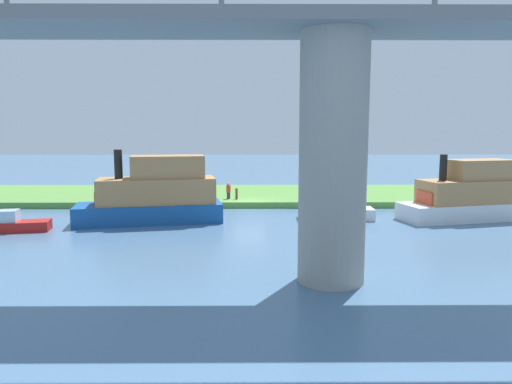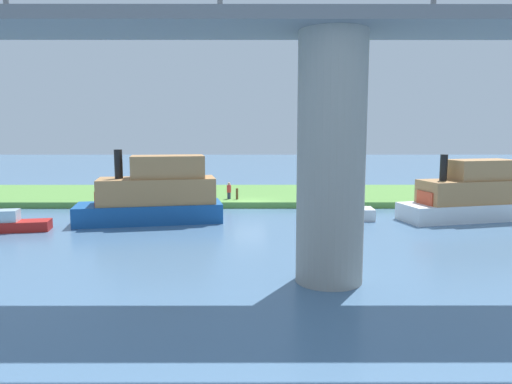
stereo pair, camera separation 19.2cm
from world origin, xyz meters
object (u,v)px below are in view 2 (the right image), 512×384
object	(u,v)px
person_on_bank	(229,191)
motorboat_red	(154,195)
mooring_post	(237,194)
bridge_pylon	(331,160)
pontoon_yellow	(469,196)
riverboat_paddlewheel	(334,211)
motorboat_white	(13,223)

from	to	relation	value
person_on_bank	motorboat_red	world-z (taller)	motorboat_red
person_on_bank	mooring_post	distance (m)	0.77
bridge_pylon	person_on_bank	xyz separation A→B (m)	(5.26, -20.16, -3.87)
motorboat_red	pontoon_yellow	world-z (taller)	motorboat_red
motorboat_red	riverboat_paddlewheel	world-z (taller)	motorboat_red
person_on_bank	pontoon_yellow	distance (m)	18.34
pontoon_yellow	riverboat_paddlewheel	size ratio (longest dim) A/B	1.81
motorboat_red	motorboat_white	xyz separation A→B (m)	(8.18, 3.00, -1.36)
person_on_bank	pontoon_yellow	size ratio (longest dim) A/B	0.15
person_on_bank	motorboat_white	bearing A→B (deg)	38.75
riverboat_paddlewheel	pontoon_yellow	bearing A→B (deg)	179.35
person_on_bank	riverboat_paddlewheel	distance (m)	10.08
riverboat_paddlewheel	motorboat_red	bearing A→B (deg)	3.95
bridge_pylon	motorboat_white	distance (m)	21.13
motorboat_white	bridge_pylon	bearing A→B (deg)	151.52
riverboat_paddlewheel	motorboat_white	bearing A→B (deg)	10.62
bridge_pylon	pontoon_yellow	size ratio (longest dim) A/B	1.07
motorboat_red	pontoon_yellow	size ratio (longest dim) A/B	1.07
pontoon_yellow	person_on_bank	bearing A→B (deg)	-21.01
motorboat_red	motorboat_white	world-z (taller)	motorboat_red
mooring_post	motorboat_red	size ratio (longest dim) A/B	0.09
pontoon_yellow	motorboat_red	bearing A→B (deg)	1.97
mooring_post	pontoon_yellow	world-z (taller)	pontoon_yellow
person_on_bank	motorboat_red	distance (m)	8.72
bridge_pylon	riverboat_paddlewheel	xyz separation A→B (m)	(-2.45, -13.69, -4.45)
mooring_post	riverboat_paddlewheel	xyz separation A→B (m)	(-7.03, 6.20, -0.34)
pontoon_yellow	riverboat_paddlewheel	world-z (taller)	pontoon_yellow
motorboat_red	person_on_bank	bearing A→B (deg)	-122.61
bridge_pylon	riverboat_paddlewheel	world-z (taller)	bridge_pylon
bridge_pylon	pontoon_yellow	xyz separation A→B (m)	(-11.85, -13.59, -3.37)
motorboat_red	riverboat_paddlewheel	size ratio (longest dim) A/B	1.94
motorboat_red	motorboat_white	distance (m)	8.82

